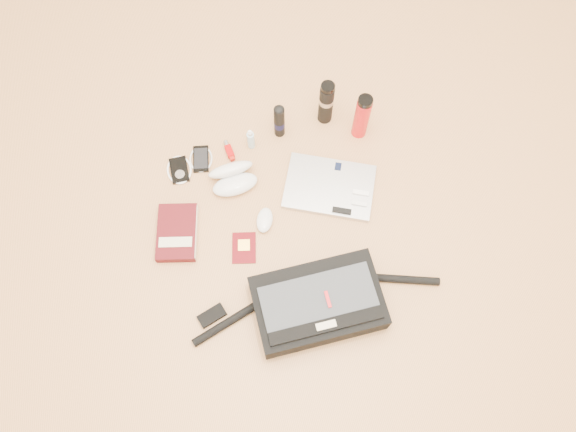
# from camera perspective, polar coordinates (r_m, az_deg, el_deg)

# --- Properties ---
(ground) EXTENTS (4.00, 4.00, 0.00)m
(ground) POSITION_cam_1_polar(r_m,az_deg,el_deg) (2.15, -0.03, -2.70)
(ground) COLOR tan
(ground) RESTS_ON ground
(messenger_bag) EXTENTS (0.93, 0.28, 0.13)m
(messenger_bag) POSITION_cam_1_polar(r_m,az_deg,el_deg) (2.02, 2.99, -8.87)
(messenger_bag) COLOR black
(messenger_bag) RESTS_ON ground
(laptop) EXTENTS (0.41, 0.36, 0.03)m
(laptop) POSITION_cam_1_polar(r_m,az_deg,el_deg) (2.23, 4.26, 2.94)
(laptop) COLOR #ABABAD
(laptop) RESTS_ON ground
(book) EXTENTS (0.19, 0.25, 0.04)m
(book) POSITION_cam_1_polar(r_m,az_deg,el_deg) (2.18, -11.16, -1.68)
(book) COLOR #420A0E
(book) RESTS_ON ground
(passport) EXTENTS (0.11, 0.14, 0.01)m
(passport) POSITION_cam_1_polar(r_m,az_deg,el_deg) (2.14, -4.49, -3.23)
(passport) COLOR #540409
(passport) RESTS_ON ground
(mouse) EXTENTS (0.10, 0.12, 0.03)m
(mouse) POSITION_cam_1_polar(r_m,az_deg,el_deg) (2.16, -2.39, -0.42)
(mouse) COLOR silver
(mouse) RESTS_ON ground
(sunglasses_case) EXTENTS (0.19, 0.16, 0.10)m
(sunglasses_case) POSITION_cam_1_polar(r_m,az_deg,el_deg) (2.22, -5.62, 3.94)
(sunglasses_case) COLOR silver
(sunglasses_case) RESTS_ON ground
(ipod) EXTENTS (0.10, 0.12, 0.01)m
(ipod) POSITION_cam_1_polar(r_m,az_deg,el_deg) (2.30, -10.99, 4.61)
(ipod) COLOR black
(ipod) RESTS_ON ground
(phone) EXTENTS (0.11, 0.13, 0.01)m
(phone) POSITION_cam_1_polar(r_m,az_deg,el_deg) (2.31, -8.83, 5.75)
(phone) COLOR black
(phone) RESTS_ON ground
(inhaler) EXTENTS (0.03, 0.10, 0.02)m
(inhaler) POSITION_cam_1_polar(r_m,az_deg,el_deg) (2.31, -6.00, 6.61)
(inhaler) COLOR #A50506
(inhaler) RESTS_ON ground
(spray_bottle) EXTENTS (0.04, 0.04, 0.11)m
(spray_bottle) POSITION_cam_1_polar(r_m,az_deg,el_deg) (2.28, -3.80, 7.76)
(spray_bottle) COLOR #A4CFE4
(spray_bottle) RESTS_ON ground
(aerosol_can) EXTENTS (0.06, 0.06, 0.18)m
(aerosol_can) POSITION_cam_1_polar(r_m,az_deg,el_deg) (2.27, -0.89, 9.63)
(aerosol_can) COLOR black
(aerosol_can) RESTS_ON ground
(thermos_black) EXTENTS (0.06, 0.06, 0.23)m
(thermos_black) POSITION_cam_1_polar(r_m,az_deg,el_deg) (2.30, 3.90, 11.44)
(thermos_black) COLOR black
(thermos_black) RESTS_ON ground
(thermos_red) EXTENTS (0.07, 0.07, 0.24)m
(thermos_red) POSITION_cam_1_polar(r_m,az_deg,el_deg) (2.27, 7.52, 9.97)
(thermos_red) COLOR red
(thermos_red) RESTS_ON ground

